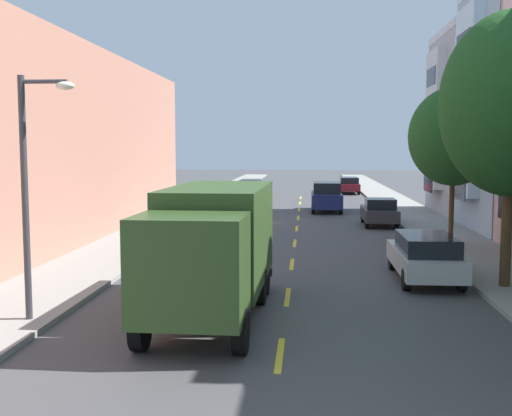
{
  "coord_description": "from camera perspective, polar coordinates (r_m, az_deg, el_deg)",
  "views": [
    {
      "loc": [
        0.53,
        -5.52,
        4.25
      ],
      "look_at": [
        -2.14,
        27.11,
        1.05
      ],
      "focal_mm": 44.02,
      "sensor_mm": 36.0,
      "label": 1
    }
  ],
  "objects": [
    {
      "name": "parked_wagon_orange",
      "position": [
        52.83,
        -0.54,
        1.84
      ],
      "size": [
        1.87,
        4.72,
        1.5
      ],
      "color": "orange",
      "rests_on": "ground_plane"
    },
    {
      "name": "street_tree_second",
      "position": [
        19.78,
        22.19,
        8.74
      ],
      "size": [
        4.1,
        4.1,
        8.04
      ],
      "color": "#47331E",
      "rests_on": "sidewalk_right"
    },
    {
      "name": "parked_suv_teal",
      "position": [
        28.33,
        -5.26,
        -1.06
      ],
      "size": [
        2.07,
        4.85,
        1.93
      ],
      "color": "#195B60",
      "rests_on": "ground_plane"
    },
    {
      "name": "street_lamp",
      "position": [
        15.64,
        -19.73,
        2.64
      ],
      "size": [
        1.35,
        0.28,
        5.77
      ],
      "color": "#38383D",
      "rests_on": "sidewalk_left"
    },
    {
      "name": "delivery_box_truck",
      "position": [
        15.83,
        -3.84,
        -3.17
      ],
      "size": [
        2.56,
        7.41,
        3.22
      ],
      "color": "#2D471E",
      "rests_on": "ground_plane"
    },
    {
      "name": "parked_hatchback_charcoal",
      "position": [
        34.52,
        11.16,
        -0.34
      ],
      "size": [
        1.77,
        4.01,
        1.5
      ],
      "color": "#333338",
      "rests_on": "ground_plane"
    },
    {
      "name": "ground_plane",
      "position": [
        35.78,
        3.8,
        -1.26
      ],
      "size": [
        160.0,
        160.0,
        0.0
      ],
      "primitive_type": "plane",
      "color": "#424244"
    },
    {
      "name": "parked_wagon_burgundy",
      "position": [
        57.9,
        8.43,
        2.11
      ],
      "size": [
        1.88,
        4.72,
        1.5
      ],
      "color": "maroon",
      "rests_on": "ground_plane"
    },
    {
      "name": "lane_centerline_dashes",
      "position": [
        30.32,
        3.63,
        -2.48
      ],
      "size": [
        0.14,
        47.2,
        0.01
      ],
      "color": "yellow",
      "rests_on": "ground_plane"
    },
    {
      "name": "street_tree_third",
      "position": [
        26.62,
        17.52,
        6.2
      ],
      "size": [
        3.6,
        3.6,
        6.52
      ],
      "color": "#47331E",
      "rests_on": "sidewalk_right"
    },
    {
      "name": "sidewalk_right",
      "position": [
        34.41,
        15.66,
        -1.61
      ],
      "size": [
        3.2,
        120.0,
        0.14
      ],
      "primitive_type": "cube",
      "color": "gray",
      "rests_on": "ground_plane"
    },
    {
      "name": "sidewalk_left",
      "position": [
        34.63,
        -8.09,
        -1.41
      ],
      "size": [
        3.2,
        120.0,
        0.14
      ],
      "primitive_type": "cube",
      "color": "gray",
      "rests_on": "ground_plane"
    },
    {
      "name": "parked_wagon_silver",
      "position": [
        20.74,
        15.11,
        -4.19
      ],
      "size": [
        1.83,
        4.7,
        1.5
      ],
      "color": "#B2B5BA",
      "rests_on": "ground_plane"
    },
    {
      "name": "moving_navy_sedan",
      "position": [
        41.59,
        6.42,
        1.04
      ],
      "size": [
        1.95,
        4.8,
        1.93
      ],
      "color": "navy",
      "rests_on": "ground_plane"
    }
  ]
}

